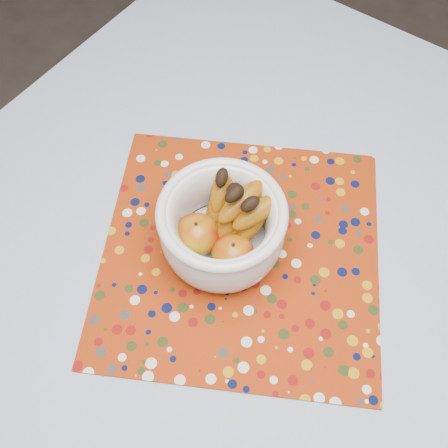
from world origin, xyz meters
name	(u,v)px	position (x,y,z in m)	size (l,w,h in m)	color
table	(285,319)	(0.00, 0.00, 0.67)	(1.20, 1.20, 0.75)	brown
tablecloth	(290,301)	(0.00, 0.00, 0.76)	(1.32, 1.32, 0.01)	slate
placemat	(241,252)	(-0.11, 0.02, 0.76)	(0.44, 0.44, 0.00)	maroon
fruit_bowl	(225,224)	(-0.14, 0.02, 0.83)	(0.19, 0.20, 0.15)	silver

